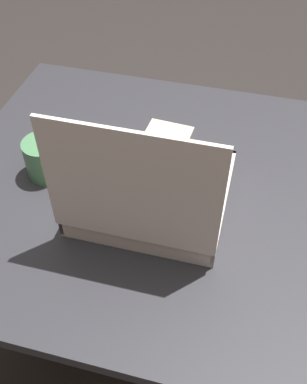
% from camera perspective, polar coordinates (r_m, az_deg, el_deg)
% --- Properties ---
extents(ground_plane, '(8.00, 8.00, 0.00)m').
position_cam_1_polar(ground_plane, '(1.63, 2.84, -17.27)').
color(ground_plane, '#2D2826').
extents(dining_table, '(1.15, 0.89, 0.70)m').
position_cam_1_polar(dining_table, '(1.12, 3.97, -3.13)').
color(dining_table, '#2D2D33').
rests_on(dining_table, ground_plane).
extents(donut_box, '(0.33, 0.32, 0.32)m').
position_cam_1_polar(donut_box, '(0.96, -0.36, -0.29)').
color(donut_box, silver).
rests_on(donut_box, dining_table).
extents(coffee_mug, '(0.10, 0.10, 0.09)m').
position_cam_1_polar(coffee_mug, '(1.09, -13.61, 4.29)').
color(coffee_mug, '#4C8456').
rests_on(coffee_mug, dining_table).
extents(paper_napkin, '(0.13, 0.08, 0.01)m').
position_cam_1_polar(paper_napkin, '(1.21, 1.98, 7.67)').
color(paper_napkin, beige).
rests_on(paper_napkin, dining_table).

